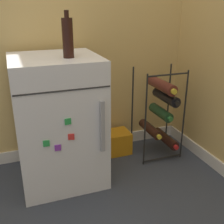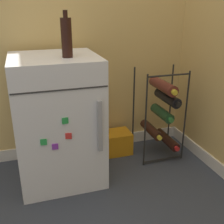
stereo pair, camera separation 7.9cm
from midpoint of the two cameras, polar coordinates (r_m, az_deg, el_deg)
The scene contains 5 objects.
ground_plane at distance 1.84m, azimuth -1.82°, elevation -16.60°, with size 14.00×14.00×0.00m, color #333842.
mini_fridge at distance 1.86m, azimuth -9.70°, elevation -1.55°, with size 0.53×0.55×0.83m.
wine_rack at distance 2.15m, azimuth 11.29°, elevation 0.14°, with size 0.33×0.33×0.69m.
soda_box at distance 2.25m, azimuth 1.11°, elevation -6.29°, with size 0.29×0.18×0.18m.
fridge_top_bottle at distance 1.66m, azimuth -7.84°, elevation 14.82°, with size 0.06×0.06×0.26m.
Camera 2 is at (-0.35, -1.41, 1.13)m, focal length 45.00 mm.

